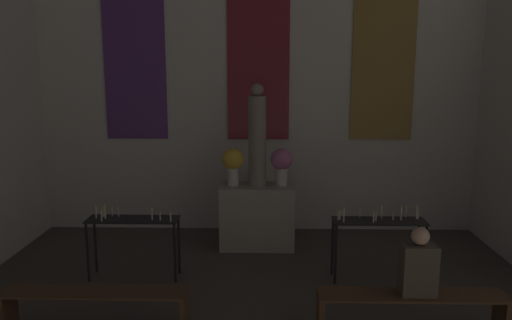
{
  "coord_description": "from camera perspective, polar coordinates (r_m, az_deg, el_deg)",
  "views": [
    {
      "loc": [
        0.16,
        3.47,
        2.8
      ],
      "look_at": [
        0.0,
        10.22,
        1.55
      ],
      "focal_mm": 35.0,
      "sensor_mm": 36.0,
      "label": 1
    }
  ],
  "objects": [
    {
      "name": "flower_vase_left",
      "position": [
        7.7,
        -2.65,
        -0.28
      ],
      "size": [
        0.34,
        0.34,
        0.59
      ],
      "color": "beige",
      "rests_on": "altar"
    },
    {
      "name": "flower_vase_right",
      "position": [
        7.68,
        2.93,
        -0.3
      ],
      "size": [
        0.34,
        0.34,
        0.59
      ],
      "color": "beige",
      "rests_on": "altar"
    },
    {
      "name": "candle_rack_right",
      "position": [
        6.83,
        13.85,
        -7.73
      ],
      "size": [
        1.22,
        0.36,
        1.02
      ],
      "color": "black",
      "rests_on": "ground_plane"
    },
    {
      "name": "wall_back",
      "position": [
        8.5,
        0.28,
        8.71
      ],
      "size": [
        7.61,
        0.16,
        5.01
      ],
      "color": "silver",
      "rests_on": "ground_plane"
    },
    {
      "name": "pew_back_left",
      "position": [
        5.84,
        -17.89,
        -15.07
      ],
      "size": [
        1.98,
        0.36,
        0.45
      ],
      "color": "#4C331E",
      "rests_on": "ground_plane"
    },
    {
      "name": "candle_rack_left",
      "position": [
        6.91,
        -13.94,
        -7.54
      ],
      "size": [
        1.22,
        0.36,
        1.02
      ],
      "color": "black",
      "rests_on": "ground_plane"
    },
    {
      "name": "altar",
      "position": [
        7.89,
        0.14,
        -6.44
      ],
      "size": [
        1.15,
        0.59,
        1.0
      ],
      "color": "#ADA38E",
      "rests_on": "ground_plane"
    },
    {
      "name": "statue",
      "position": [
        7.62,
        0.14,
        2.51
      ],
      "size": [
        0.27,
        0.27,
        1.57
      ],
      "color": "gray",
      "rests_on": "altar"
    },
    {
      "name": "person_seated",
      "position": [
        5.59,
        18.09,
        -11.39
      ],
      "size": [
        0.36,
        0.24,
        0.73
      ],
      "color": "#4C4238",
      "rests_on": "pew_back_right"
    },
    {
      "name": "pew_back_right",
      "position": [
        5.75,
        17.31,
        -15.47
      ],
      "size": [
        1.98,
        0.36,
        0.45
      ],
      "color": "#4C331E",
      "rests_on": "ground_plane"
    }
  ]
}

